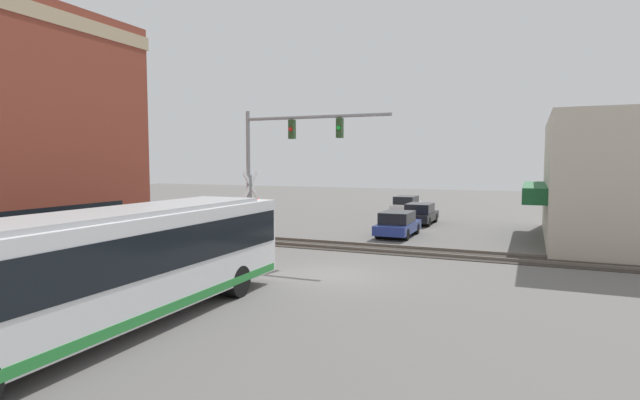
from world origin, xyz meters
The scene contains 10 objects.
ground_plane centered at (0.00, 0.00, 0.00)m, with size 120.00×120.00×0.00m, color #605E5B.
shop_building centered at (12.94, -11.18, 3.27)m, with size 13.10×8.63×6.56m.
city_bus centered at (-7.87, 2.80, 1.69)m, with size 12.19×2.59×3.05m.
traffic_signal_gantry centered at (4.34, 4.23, 4.91)m, with size 0.42×7.41×6.75m.
crossing_signal centered at (4.43, 6.23, 2.30)m, with size 1.41×1.18×3.81m.
rail_track_near centered at (6.00, 0.00, 0.03)m, with size 2.60×60.00×0.15m.
parked_car_blue centered at (10.51, 0.20, 0.66)m, with size 4.28×1.82×1.43m.
parked_car_black centered at (16.71, 0.20, 0.66)m, with size 4.21×1.82×1.42m.
parked_car_white centered at (23.80, 2.80, 0.66)m, with size 4.54×1.82×1.41m.
pedestrian_at_crossing centered at (3.46, 5.02, 0.94)m, with size 0.34×0.34×1.83m.
Camera 1 is at (-17.20, -6.74, 4.26)m, focal length 28.00 mm.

